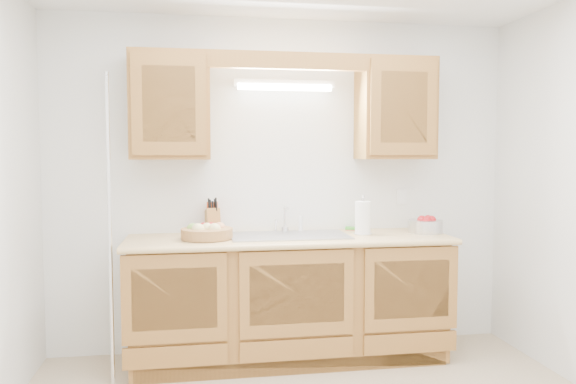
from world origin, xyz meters
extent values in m
cube|color=silver|center=(0.00, 1.50, 1.25)|extent=(3.50, 0.02, 2.50)
cube|color=silver|center=(0.00, -1.50, 1.25)|extent=(3.50, 0.02, 2.50)
cube|color=olive|center=(0.00, 1.20, 0.44)|extent=(2.20, 0.60, 0.86)
cube|color=tan|center=(0.00, 1.19, 0.88)|extent=(2.30, 0.63, 0.04)
cube|color=olive|center=(-0.83, 1.33, 1.83)|extent=(0.55, 0.33, 0.75)
cube|color=olive|center=(0.83, 1.33, 1.83)|extent=(0.55, 0.33, 0.75)
cube|color=olive|center=(0.00, 1.19, 2.14)|extent=(2.20, 0.05, 0.12)
cylinder|color=white|center=(0.00, 1.40, 1.98)|extent=(0.70, 0.05, 0.05)
cube|color=white|center=(0.00, 1.43, 2.01)|extent=(0.76, 0.06, 0.05)
cube|color=#9E9EA3|center=(0.00, 1.21, 0.90)|extent=(0.84, 0.46, 0.01)
cube|color=#9E9EA3|center=(-0.21, 1.21, 0.82)|extent=(0.39, 0.40, 0.16)
cube|color=#9E9EA3|center=(0.21, 1.21, 0.82)|extent=(0.39, 0.40, 0.16)
cylinder|color=silver|center=(0.00, 1.41, 0.92)|extent=(0.06, 0.06, 0.04)
cylinder|color=silver|center=(0.00, 1.41, 1.00)|extent=(0.02, 0.02, 0.16)
cylinder|color=silver|center=(0.00, 1.35, 1.09)|extent=(0.02, 0.12, 0.02)
cylinder|color=white|center=(0.12, 1.41, 0.96)|extent=(0.03, 0.03, 0.12)
cylinder|color=silver|center=(-1.20, 0.94, 1.00)|extent=(0.03, 0.03, 2.00)
cube|color=white|center=(0.95, 1.49, 1.15)|extent=(0.08, 0.01, 0.12)
cylinder|color=#A77443|center=(-0.59, 1.16, 0.94)|extent=(0.46, 0.46, 0.07)
sphere|color=#D8C67F|center=(-0.65, 1.12, 0.97)|extent=(0.09, 0.09, 0.09)
sphere|color=#D8C67F|center=(-0.54, 1.11, 0.97)|extent=(0.09, 0.09, 0.09)
sphere|color=tan|center=(-0.50, 1.20, 0.97)|extent=(0.08, 0.08, 0.08)
sphere|color=#AF1419|center=(-0.61, 1.22, 0.97)|extent=(0.08, 0.08, 0.08)
sphere|color=#72A53F|center=(-0.69, 1.19, 0.97)|extent=(0.08, 0.08, 0.08)
sphere|color=#D8C67F|center=(-0.59, 1.15, 0.97)|extent=(0.09, 0.09, 0.09)
sphere|color=#AF1419|center=(-0.56, 1.25, 0.97)|extent=(0.08, 0.08, 0.08)
cube|color=olive|center=(-0.54, 1.34, 0.99)|extent=(0.12, 0.17, 0.21)
cylinder|color=black|center=(-0.57, 1.32, 1.11)|extent=(0.02, 0.04, 0.08)
cylinder|color=black|center=(-0.54, 1.32, 1.11)|extent=(0.02, 0.04, 0.08)
cylinder|color=black|center=(-0.51, 1.32, 1.12)|extent=(0.02, 0.04, 0.08)
cylinder|color=black|center=(-0.56, 1.36, 1.12)|extent=(0.02, 0.04, 0.08)
cylinder|color=black|center=(-0.52, 1.36, 1.12)|extent=(0.02, 0.04, 0.08)
cylinder|color=black|center=(-0.57, 1.38, 1.13)|extent=(0.02, 0.04, 0.08)
cylinder|color=black|center=(-0.51, 1.38, 1.13)|extent=(0.02, 0.04, 0.08)
cylinder|color=red|center=(-0.54, 1.43, 1.02)|extent=(0.09, 0.09, 0.24)
cylinder|color=white|center=(-0.54, 1.43, 1.14)|extent=(0.08, 0.08, 0.01)
imported|color=blue|center=(-0.54, 1.40, 0.99)|extent=(0.08, 0.09, 0.18)
cube|color=#CC333F|center=(0.54, 1.44, 0.90)|extent=(0.14, 0.11, 0.01)
cube|color=green|center=(0.54, 1.44, 0.91)|extent=(0.14, 0.11, 0.02)
cylinder|color=silver|center=(0.54, 1.19, 0.91)|extent=(0.14, 0.14, 0.01)
cylinder|color=silver|center=(0.54, 1.19, 1.04)|extent=(0.02, 0.02, 0.28)
cylinder|color=white|center=(0.54, 1.19, 1.03)|extent=(0.13, 0.13, 0.24)
sphere|color=silver|center=(0.54, 1.19, 1.18)|extent=(0.02, 0.02, 0.02)
cylinder|color=silver|center=(1.03, 1.20, 0.95)|extent=(0.31, 0.31, 0.10)
sphere|color=#AF1419|center=(1.00, 1.20, 1.00)|extent=(0.07, 0.07, 0.07)
sphere|color=#AF1419|center=(1.06, 1.22, 1.00)|extent=(0.07, 0.07, 0.07)
sphere|color=#AF1419|center=(1.03, 1.17, 1.00)|extent=(0.07, 0.07, 0.07)
sphere|color=#AF1419|center=(1.07, 1.18, 1.00)|extent=(0.07, 0.07, 0.07)
camera|label=1|loc=(-0.66, -2.73, 1.49)|focal=35.00mm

